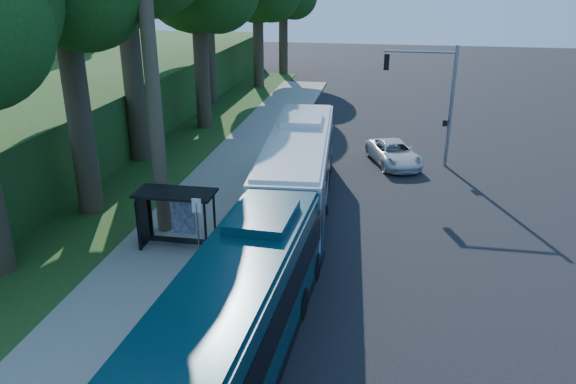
% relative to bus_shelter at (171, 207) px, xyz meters
% --- Properties ---
extents(ground, '(140.00, 140.00, 0.00)m').
position_rel_bus_shelter_xyz_m(ground, '(7.26, 2.86, -1.81)').
color(ground, black).
rests_on(ground, ground).
extents(sidewalk, '(4.50, 70.00, 0.12)m').
position_rel_bus_shelter_xyz_m(sidewalk, '(-0.04, 2.86, -1.75)').
color(sidewalk, gray).
rests_on(sidewalk, ground).
extents(red_curb, '(0.25, 30.00, 0.13)m').
position_rel_bus_shelter_xyz_m(red_curb, '(2.26, -1.14, -1.74)').
color(red_curb, maroon).
rests_on(red_curb, ground).
extents(grass_verge, '(8.00, 70.00, 0.06)m').
position_rel_bus_shelter_xyz_m(grass_verge, '(-5.74, 7.86, -1.78)').
color(grass_verge, '#234719').
rests_on(grass_verge, ground).
extents(bus_shelter, '(3.20, 1.51, 2.55)m').
position_rel_bus_shelter_xyz_m(bus_shelter, '(0.00, 0.00, 0.00)').
color(bus_shelter, black).
rests_on(bus_shelter, ground).
extents(stop_sign_pole, '(0.35, 0.06, 3.17)m').
position_rel_bus_shelter_xyz_m(stop_sign_pole, '(1.86, -2.14, 0.28)').
color(stop_sign_pole, gray).
rests_on(stop_sign_pole, ground).
extents(traffic_signal_pole, '(4.10, 0.30, 7.00)m').
position_rel_bus_shelter_xyz_m(traffic_signal_pole, '(11.04, 12.86, 2.62)').
color(traffic_signal_pole, gray).
rests_on(traffic_signal_pole, ground).
extents(hillside_backdrop, '(24.00, 60.00, 8.80)m').
position_rel_bus_shelter_xyz_m(hillside_backdrop, '(-19.04, 17.96, 0.63)').
color(hillside_backdrop, '#234719').
rests_on(hillside_backdrop, ground).
extents(white_bus, '(3.79, 13.57, 3.99)m').
position_rel_bus_shelter_xyz_m(white_bus, '(4.41, 5.32, 0.14)').
color(white_bus, silver).
rests_on(white_bus, ground).
extents(teal_bus, '(3.36, 12.81, 3.78)m').
position_rel_bus_shelter_xyz_m(teal_bus, '(4.66, -6.23, 0.04)').
color(teal_bus, '#092B35').
rests_on(teal_bus, ground).
extents(pickup, '(3.79, 5.42, 1.37)m').
position_rel_bus_shelter_xyz_m(pickup, '(9.03, 12.62, -1.12)').
color(pickup, silver).
rests_on(pickup, ground).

